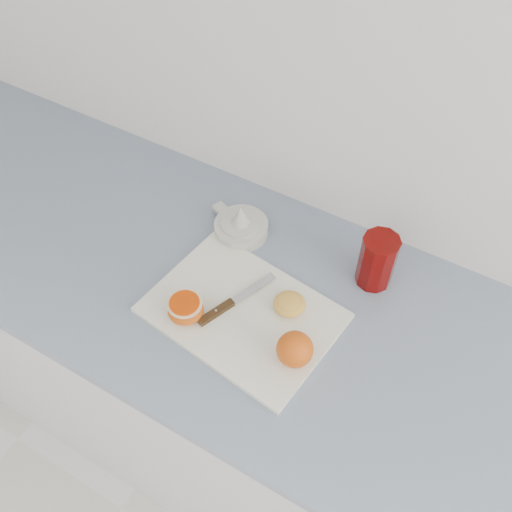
% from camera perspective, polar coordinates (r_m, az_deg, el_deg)
% --- Properties ---
extents(counter, '(2.37, 0.64, 0.89)m').
position_cam_1_polar(counter, '(1.60, -0.62, -13.05)').
color(counter, white).
rests_on(counter, ground).
extents(cutting_board, '(0.41, 0.31, 0.01)m').
position_cam_1_polar(cutting_board, '(1.18, -1.39, -5.70)').
color(cutting_board, white).
rests_on(cutting_board, counter).
extents(whole_orange, '(0.07, 0.07, 0.07)m').
position_cam_1_polar(whole_orange, '(1.09, 3.90, -9.29)').
color(whole_orange, '#EC4F0D').
rests_on(whole_orange, cutting_board).
extents(half_orange, '(0.07, 0.07, 0.05)m').
position_cam_1_polar(half_orange, '(1.16, -7.07, -5.27)').
color(half_orange, '#EC4F0D').
rests_on(half_orange, cutting_board).
extents(squeezed_shell, '(0.07, 0.07, 0.03)m').
position_cam_1_polar(squeezed_shell, '(1.17, 3.36, -4.79)').
color(squeezed_shell, gold).
rests_on(squeezed_shell, cutting_board).
extents(paring_knife, '(0.09, 0.19, 0.01)m').
position_cam_1_polar(paring_knife, '(1.17, -3.32, -5.20)').
color(paring_knife, '#402C16').
rests_on(paring_knife, cutting_board).
extents(citrus_juicer, '(0.16, 0.12, 0.08)m').
position_cam_1_polar(citrus_juicer, '(1.31, -1.54, 3.04)').
color(citrus_juicer, white).
rests_on(citrus_juicer, counter).
extents(red_tumbler, '(0.08, 0.08, 0.13)m').
position_cam_1_polar(red_tumbler, '(1.22, 11.98, -0.61)').
color(red_tumbler, '#640402').
rests_on(red_tumbler, counter).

